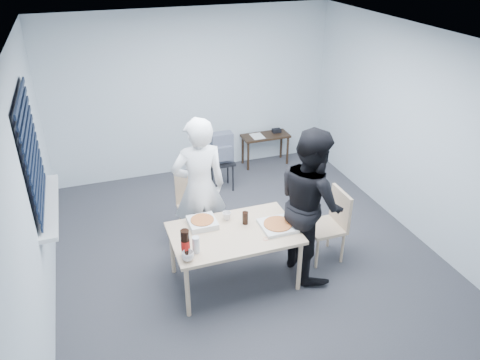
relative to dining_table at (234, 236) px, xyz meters
name	(u,v)px	position (x,y,z in m)	size (l,w,h in m)	color
room	(35,161)	(-1.90, 0.85, 0.83)	(5.00, 5.00, 5.00)	#303035
dining_table	(234,236)	(0.00, 0.00, 0.00)	(1.37, 0.87, 0.67)	tan
chair_far	(194,201)	(-0.20, 1.04, -0.10)	(0.42, 0.42, 0.89)	tan
chair_right	(332,220)	(1.25, 0.06, -0.10)	(0.42, 0.42, 0.89)	tan
person_white	(199,188)	(-0.20, 0.69, 0.28)	(0.65, 0.42, 1.77)	white
person_black	(310,203)	(0.89, -0.04, 0.28)	(0.86, 0.47, 1.77)	black
side_table	(265,139)	(1.47, 2.73, -0.16)	(0.79, 0.35, 0.53)	#302013
stool	(222,167)	(0.52, 2.13, -0.25)	(0.34, 0.34, 0.47)	black
backpack	(222,148)	(0.52, 2.11, 0.08)	(0.32, 0.24, 0.45)	slate
pizza_box_a	(202,222)	(-0.29, 0.24, 0.10)	(0.30, 0.30, 0.08)	silver
pizza_box_b	(278,225)	(0.48, -0.07, 0.09)	(0.37, 0.37, 0.05)	silver
mug_a	(188,256)	(-0.59, -0.32, 0.11)	(0.12, 0.12, 0.10)	white
mug_b	(227,216)	(0.00, 0.26, 0.11)	(0.10, 0.10, 0.09)	white
cola_glass	(245,218)	(0.17, 0.11, 0.13)	(0.07, 0.07, 0.15)	black
soda_bottle	(185,243)	(-0.59, -0.23, 0.20)	(0.09, 0.09, 0.29)	black
plastic_cups	(196,245)	(-0.48, -0.22, 0.15)	(0.08, 0.08, 0.18)	silver
rubber_band	(266,239)	(0.27, -0.24, 0.06)	(0.06, 0.06, 0.00)	red
papers	(257,136)	(1.32, 2.72, -0.08)	(0.20, 0.27, 0.00)	white
black_box	(277,131)	(1.69, 2.78, -0.05)	(0.14, 0.10, 0.06)	black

